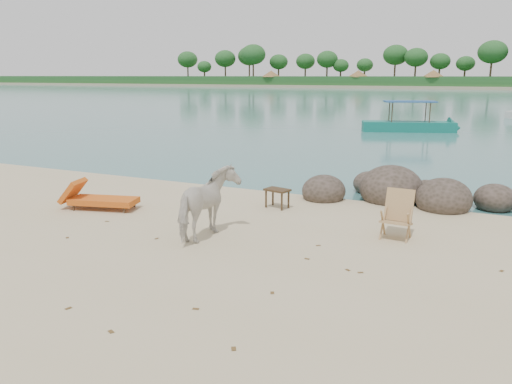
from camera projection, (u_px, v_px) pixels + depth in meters
water at (468, 95)px, 88.05m from camera, size 400.00×400.00×0.00m
far_shore at (479, 86)px, 158.70m from camera, size 420.00×90.00×1.40m
far_scenery at (478, 76)px, 128.56m from camera, size 420.00×18.00×9.50m
boulders at (407, 194)px, 13.47m from camera, size 6.41×2.94×1.28m
cow at (208, 205)px, 10.35m from camera, size 0.85×1.75×1.46m
side_table at (277, 200)px, 12.78m from camera, size 0.69×0.53×0.50m
lounge_chair at (104, 198)px, 12.68m from camera, size 2.22×1.24×0.63m
deck_chair at (396, 217)px, 10.33m from camera, size 0.68×0.74×1.00m
boat_near at (410, 106)px, 30.67m from camera, size 6.37×3.29×3.04m
dead_leaves at (238, 271)px, 8.77m from camera, size 8.45×6.32×0.00m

